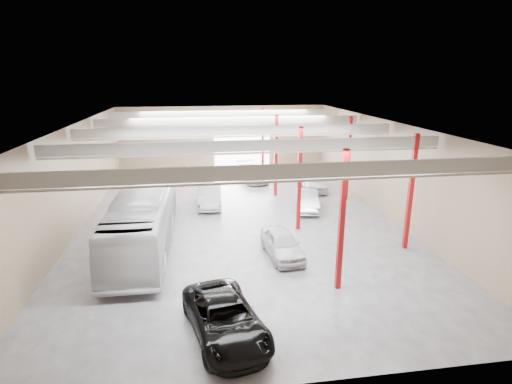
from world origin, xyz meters
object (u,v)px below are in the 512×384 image
object	(u,v)px
coach_bus	(144,219)
car_row_a	(282,244)
black_sedan	(225,318)
car_right_far	(313,181)
car_row_c	(252,173)
car_right_near	(307,199)
car_row_b	(210,195)

from	to	relation	value
coach_bus	car_row_a	world-z (taller)	coach_bus
black_sedan	car_row_a	distance (m)	7.91
car_row_a	car_right_far	size ratio (longest dim) A/B	0.96
car_right_far	coach_bus	bearing A→B (deg)	-139.25
coach_bus	car_row_a	xyz separation A→B (m)	(8.03, -2.54, -1.04)
black_sedan	car_row_c	bearing A→B (deg)	66.84
car_right_near	car_right_far	distance (m)	5.59
car_row_c	car_right_far	xyz separation A→B (m)	(5.06, -4.22, 0.00)
black_sedan	car_right_near	size ratio (longest dim) A/B	1.19
car_row_a	car_row_c	world-z (taller)	car_row_c
black_sedan	car_right_near	bearing A→B (deg)	50.65
coach_bus	car_right_near	xyz separation A→B (m)	(11.72, 5.46, -1.02)
car_right_far	car_row_b	bearing A→B (deg)	-159.00
black_sedan	car_row_b	distance (m)	17.03
car_row_b	car_row_c	size ratio (longest dim) A/B	0.95
car_row_c	car_right_far	size ratio (longest dim) A/B	1.17
car_row_a	car_right_near	world-z (taller)	car_right_near
car_row_a	car_right_far	xyz separation A→B (m)	(5.75, 13.20, 0.03)
coach_bus	car_row_b	bearing A→B (deg)	61.75
car_row_b	black_sedan	bearing A→B (deg)	-87.80
car_right_near	car_right_far	world-z (taller)	car_right_far
black_sedan	coach_bus	bearing A→B (deg)	101.31
coach_bus	car_row_b	xyz separation A→B (m)	(4.22, 7.56, -0.95)
coach_bus	black_sedan	size ratio (longest dim) A/B	2.30
car_row_c	car_right_near	distance (m)	9.88
car_row_a	car_right_near	bearing A→B (deg)	59.94
car_row_c	car_right_far	distance (m)	6.59
coach_bus	car_row_a	bearing A→B (deg)	-16.64
car_row_b	car_row_c	xyz separation A→B (m)	(4.50, 7.32, -0.06)
coach_bus	car_row_a	distance (m)	8.49
coach_bus	car_row_c	bearing A→B (deg)	60.54
car_right_near	car_row_a	bearing A→B (deg)	-103.99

